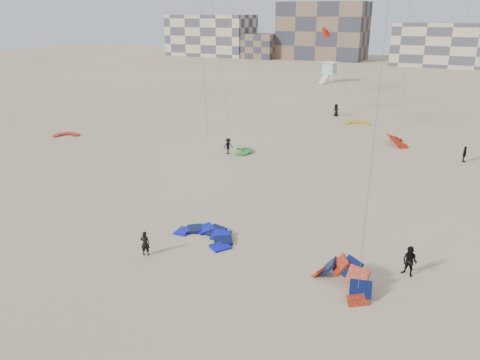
% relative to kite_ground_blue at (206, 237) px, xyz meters
% --- Properties ---
extents(ground, '(320.00, 320.00, 0.00)m').
position_rel_kite_ground_blue_xyz_m(ground, '(-3.12, -3.19, 0.00)').
color(ground, '#CCAD88').
rests_on(ground, ground).
extents(kite_ground_blue, '(5.18, 5.34, 1.11)m').
position_rel_kite_ground_blue_xyz_m(kite_ground_blue, '(0.00, 0.00, 0.00)').
color(kite_ground_blue, '#0919E6').
rests_on(kite_ground_blue, ground).
extents(kite_ground_orange, '(5.58, 5.57, 4.05)m').
position_rel_kite_ground_blue_xyz_m(kite_ground_orange, '(10.05, -1.88, 0.00)').
color(kite_ground_orange, '#FE371D').
rests_on(kite_ground_orange, ground).
extents(kite_ground_red, '(4.14, 4.17, 0.60)m').
position_rel_kite_ground_blue_xyz_m(kite_ground_red, '(-30.35, 16.51, 0.00)').
color(kite_ground_red, red).
rests_on(kite_ground_red, ground).
extents(kite_ground_green, '(4.06, 3.96, 1.07)m').
position_rel_kite_ground_blue_xyz_m(kite_ground_green, '(-7.13, 19.91, 0.00)').
color(kite_ground_green, '#248923').
rests_on(kite_ground_green, ground).
extents(kite_ground_red_far, '(5.00, 4.89, 3.46)m').
position_rel_kite_ground_blue_xyz_m(kite_ground_red_far, '(7.73, 31.17, 0.00)').
color(kite_ground_red_far, red).
rests_on(kite_ground_red_far, ground).
extents(kite_ground_yellow, '(4.57, 4.69, 0.76)m').
position_rel_kite_ground_blue_xyz_m(kite_ground_yellow, '(0.78, 39.71, 0.00)').
color(kite_ground_yellow, gold).
rests_on(kite_ground_yellow, ground).
extents(kitesurfer_main, '(0.71, 0.58, 1.66)m').
position_rel_kite_ground_blue_xyz_m(kitesurfer_main, '(-2.18, -3.87, 0.83)').
color(kitesurfer_main, black).
rests_on(kitesurfer_main, ground).
extents(kitesurfer_b, '(1.09, 0.97, 1.87)m').
position_rel_kite_ground_blue_xyz_m(kitesurfer_b, '(13.22, 1.12, 0.94)').
color(kitesurfer_b, black).
rests_on(kitesurfer_b, ground).
extents(kitesurfer_c, '(1.22, 1.30, 1.76)m').
position_rel_kite_ground_blue_xyz_m(kitesurfer_c, '(-8.25, 18.67, 0.88)').
color(kitesurfer_c, black).
rests_on(kitesurfer_c, ground).
extents(kitesurfer_d, '(0.58, 1.04, 1.68)m').
position_rel_kite_ground_blue_xyz_m(kitesurfer_d, '(15.05, 27.09, 0.84)').
color(kitesurfer_d, black).
rests_on(kitesurfer_d, ground).
extents(kitesurfer_e, '(1.06, 0.89, 1.86)m').
position_rel_kite_ground_blue_xyz_m(kitesurfer_e, '(-3.22, 43.50, 0.93)').
color(kitesurfer_e, black).
rests_on(kitesurfer_e, ground).
extents(kite_fly_red, '(4.38, 13.74, 11.55)m').
position_rel_kite_ground_blue_xyz_m(kite_fly_red, '(-11.53, 63.43, 11.11)').
color(kite_fly_red, red).
rests_on(kite_fly_red, ground).
extents(lifeguard_tower_far, '(3.45, 6.17, 4.37)m').
position_rel_kite_ground_blue_xyz_m(lifeguard_tower_far, '(-14.90, 78.79, 2.17)').
color(lifeguard_tower_far, white).
rests_on(lifeguard_tower_far, ground).
extents(condo_west_a, '(30.00, 15.00, 14.00)m').
position_rel_kite_ground_blue_xyz_m(condo_west_a, '(-73.12, 126.81, 7.00)').
color(condo_west_a, beige).
rests_on(condo_west_a, ground).
extents(condo_west_b, '(28.00, 14.00, 18.00)m').
position_rel_kite_ground_blue_xyz_m(condo_west_b, '(-33.12, 130.81, 9.00)').
color(condo_west_b, brown).
rests_on(condo_west_b, ground).
extents(condo_mid, '(32.00, 16.00, 12.00)m').
position_rel_kite_ground_blue_xyz_m(condo_mid, '(6.88, 126.81, 6.00)').
color(condo_mid, beige).
rests_on(condo_mid, ground).
extents(condo_fill_left, '(12.00, 10.00, 8.00)m').
position_rel_kite_ground_blue_xyz_m(condo_fill_left, '(-53.12, 124.81, 4.00)').
color(condo_fill_left, brown).
rests_on(condo_fill_left, ground).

